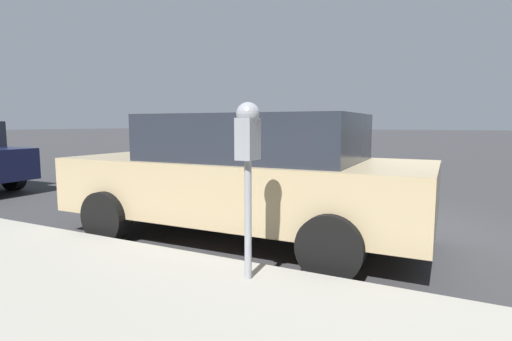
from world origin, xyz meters
TOP-DOWN VIEW (x-y plane):
  - ground_plane at (0.00, 0.00)m, footprint 220.00×220.00m
  - parking_meter at (-2.56, 0.42)m, footprint 0.21×0.19m
  - car_tan at (-1.02, 1.28)m, footprint 2.11×4.59m

SIDE VIEW (x-z plane):
  - ground_plane at x=0.00m, z-range 0.00..0.00m
  - car_tan at x=-1.02m, z-range 0.04..1.61m
  - parking_meter at x=-2.56m, z-range 0.55..2.02m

